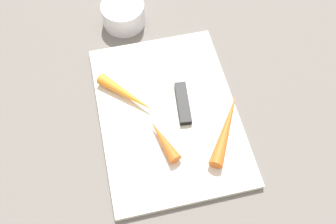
% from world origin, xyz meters
% --- Properties ---
extents(ground_plane, '(1.40, 1.40, 0.00)m').
position_xyz_m(ground_plane, '(0.00, 0.00, 0.00)').
color(ground_plane, slate).
extents(cutting_board, '(0.36, 0.26, 0.01)m').
position_xyz_m(cutting_board, '(0.00, 0.00, 0.01)').
color(cutting_board, silver).
rests_on(cutting_board, ground_plane).
extents(knife, '(0.20, 0.04, 0.01)m').
position_xyz_m(knife, '(0.02, -0.03, 0.02)').
color(knife, '#B7B7BC').
rests_on(knife, cutting_board).
extents(carrot_shortest, '(0.09, 0.05, 0.02)m').
position_xyz_m(carrot_shortest, '(-0.06, 0.02, 0.02)').
color(carrot_shortest, orange).
rests_on(carrot_shortest, cutting_board).
extents(carrot_medium, '(0.11, 0.11, 0.02)m').
position_xyz_m(carrot_medium, '(0.05, 0.07, 0.02)').
color(carrot_medium, orange).
rests_on(carrot_medium, cutting_board).
extents(carrot_longest, '(0.14, 0.10, 0.03)m').
position_xyz_m(carrot_longest, '(-0.06, -0.10, 0.02)').
color(carrot_longest, orange).
rests_on(carrot_longest, cutting_board).
extents(small_bowl, '(0.09, 0.09, 0.05)m').
position_xyz_m(small_bowl, '(0.26, 0.04, 0.03)').
color(small_bowl, silver).
rests_on(small_bowl, ground_plane).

